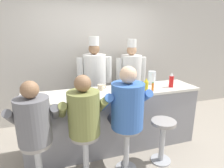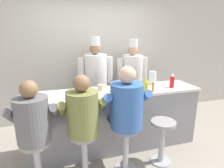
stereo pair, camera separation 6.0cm
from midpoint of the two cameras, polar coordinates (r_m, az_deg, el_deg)
name	(u,v)px [view 1 (the left image)]	position (r m, az deg, el deg)	size (l,w,h in m)	color
ground_plane	(120,156)	(3.14, 1.98, -21.17)	(20.00, 20.00, 0.00)	#9E9384
wall_back	(95,57)	(4.09, -5.60, 8.11)	(10.00, 0.06, 2.70)	beige
diner_counter	(114,119)	(3.12, 0.13, -10.67)	(2.78, 0.61, 0.99)	gray
ketchup_bottle_red	(171,80)	(3.24, 17.14, 1.08)	(0.07, 0.07, 0.25)	red
mustard_bottle_yellow	(146,86)	(2.86, 9.72, -0.56)	(0.07, 0.07, 0.22)	yellow
hot_sauce_bottle_orange	(153,87)	(2.94, 11.73, -0.93)	(0.04, 0.04, 0.15)	orange
water_pitcher_clear	(152,78)	(3.34, 11.51, 1.90)	(0.14, 0.13, 0.23)	silver
breakfast_plate	(43,97)	(2.80, -20.95, -3.69)	(0.26, 0.26, 0.05)	white
cereal_bowl	(83,91)	(2.88, -9.54, -2.16)	(0.16, 0.16, 0.05)	#4C7FB7
coffee_mug_tan	(101,87)	(2.95, -4.01, -1.03)	(0.14, 0.09, 0.09)	beige
napkin_dispenser_chrome	(132,89)	(2.80, 5.55, -1.41)	(0.12, 0.07, 0.15)	silver
diner_seated_grey	(34,124)	(2.35, -23.30, -11.12)	(0.57, 0.56, 1.38)	#B2B5BA
diner_seated_olive	(84,116)	(2.35, -9.37, -9.68)	(0.59, 0.58, 1.41)	#B2B5BA
diner_seated_blue	(126,108)	(2.48, 3.70, -7.33)	(0.64, 0.63, 1.48)	#B2B5BA
empty_stool_round	(163,134)	(2.90, 14.60, -14.65)	(0.35, 0.35, 0.66)	#B2B5BA
cook_in_whites_near	(95,78)	(3.78, -5.71, 1.87)	(0.70, 0.45, 1.79)	#232328
cook_in_whites_far	(131,76)	(4.06, 5.39, 2.39)	(0.68, 0.43, 1.74)	#232328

